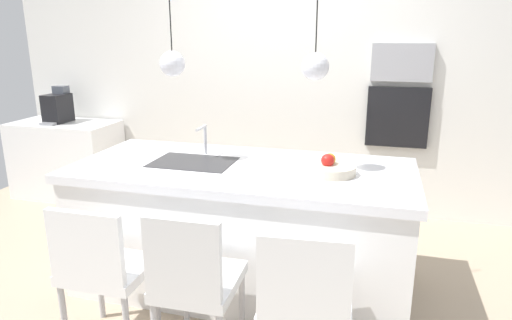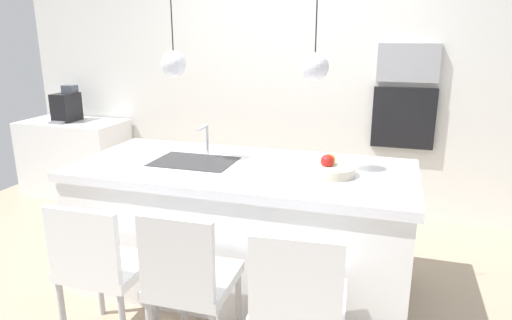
{
  "view_description": "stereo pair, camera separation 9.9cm",
  "coord_description": "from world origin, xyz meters",
  "px_view_note": "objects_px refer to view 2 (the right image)",
  "views": [
    {
      "loc": [
        0.87,
        -2.82,
        1.75
      ],
      "look_at": [
        0.1,
        0.0,
        0.93
      ],
      "focal_mm": 31.94,
      "sensor_mm": 36.0,
      "label": 1
    },
    {
      "loc": [
        0.96,
        -2.79,
        1.75
      ],
      "look_at": [
        0.1,
        0.0,
        0.93
      ],
      "focal_mm": 31.94,
      "sensor_mm": 36.0,
      "label": 2
    }
  ],
  "objects_px": {
    "microwave": "(408,63)",
    "chair_far": "(299,301)",
    "oven": "(403,118)",
    "fruit_bowl": "(331,169)",
    "chair_near": "(100,264)",
    "coffee_machine": "(66,106)",
    "chair_middle": "(190,278)"
  },
  "relations": [
    {
      "from": "chair_middle",
      "to": "chair_far",
      "type": "xyz_separation_m",
      "value": [
        0.58,
        -0.0,
        -0.02
      ]
    },
    {
      "from": "chair_far",
      "to": "chair_near",
      "type": "bearing_deg",
      "value": 179.55
    },
    {
      "from": "chair_near",
      "to": "chair_far",
      "type": "relative_size",
      "value": 0.98
    },
    {
      "from": "chair_far",
      "to": "coffee_machine",
      "type": "bearing_deg",
      "value": 144.62
    },
    {
      "from": "fruit_bowl",
      "to": "chair_middle",
      "type": "xyz_separation_m",
      "value": [
        -0.6,
        -0.85,
        -0.41
      ]
    },
    {
      "from": "coffee_machine",
      "to": "oven",
      "type": "bearing_deg",
      "value": 4.87
    },
    {
      "from": "fruit_bowl",
      "to": "chair_far",
      "type": "relative_size",
      "value": 0.33
    },
    {
      "from": "microwave",
      "to": "chair_far",
      "type": "bearing_deg",
      "value": -100.41
    },
    {
      "from": "fruit_bowl",
      "to": "chair_near",
      "type": "bearing_deg",
      "value": -143.81
    },
    {
      "from": "fruit_bowl",
      "to": "chair_far",
      "type": "height_order",
      "value": "fruit_bowl"
    },
    {
      "from": "microwave",
      "to": "chair_far",
      "type": "distance_m",
      "value": 2.69
    },
    {
      "from": "oven",
      "to": "chair_near",
      "type": "relative_size",
      "value": 0.64
    },
    {
      "from": "chair_far",
      "to": "chair_middle",
      "type": "bearing_deg",
      "value": 179.78
    },
    {
      "from": "fruit_bowl",
      "to": "chair_near",
      "type": "relative_size",
      "value": 0.34
    },
    {
      "from": "oven",
      "to": "chair_far",
      "type": "bearing_deg",
      "value": -100.41
    },
    {
      "from": "microwave",
      "to": "chair_far",
      "type": "height_order",
      "value": "microwave"
    },
    {
      "from": "oven",
      "to": "chair_near",
      "type": "distance_m",
      "value": 2.95
    },
    {
      "from": "chair_middle",
      "to": "microwave",
      "type": "bearing_deg",
      "value": 67.2
    },
    {
      "from": "microwave",
      "to": "chair_far",
      "type": "xyz_separation_m",
      "value": [
        -0.45,
        -2.45,
        -0.99
      ]
    },
    {
      "from": "oven",
      "to": "coffee_machine",
      "type": "bearing_deg",
      "value": -175.13
    },
    {
      "from": "oven",
      "to": "chair_far",
      "type": "distance_m",
      "value": 2.54
    },
    {
      "from": "coffee_machine",
      "to": "chair_far",
      "type": "bearing_deg",
      "value": -35.38
    },
    {
      "from": "coffee_machine",
      "to": "chair_middle",
      "type": "xyz_separation_m",
      "value": [
        2.46,
        -2.15,
        -0.47
      ]
    },
    {
      "from": "oven",
      "to": "chair_far",
      "type": "relative_size",
      "value": 0.63
    },
    {
      "from": "chair_middle",
      "to": "chair_far",
      "type": "height_order",
      "value": "chair_middle"
    },
    {
      "from": "chair_near",
      "to": "chair_middle",
      "type": "distance_m",
      "value": 0.55
    },
    {
      "from": "fruit_bowl",
      "to": "oven",
      "type": "distance_m",
      "value": 1.66
    },
    {
      "from": "coffee_machine",
      "to": "chair_near",
      "type": "height_order",
      "value": "coffee_machine"
    },
    {
      "from": "coffee_machine",
      "to": "oven",
      "type": "relative_size",
      "value": 0.68
    },
    {
      "from": "microwave",
      "to": "chair_far",
      "type": "relative_size",
      "value": 0.6
    },
    {
      "from": "chair_middle",
      "to": "fruit_bowl",
      "type": "bearing_deg",
      "value": 54.93
    },
    {
      "from": "microwave",
      "to": "chair_near",
      "type": "xyz_separation_m",
      "value": [
        -1.58,
        -2.44,
        -0.99
      ]
    }
  ]
}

